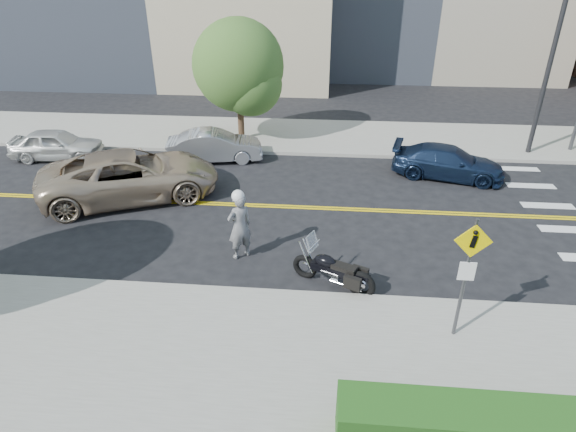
# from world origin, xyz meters

# --- Properties ---
(ground_plane) EXTENTS (120.00, 120.00, 0.00)m
(ground_plane) POSITION_xyz_m (0.00, 0.00, 0.00)
(ground_plane) COLOR black
(ground_plane) RESTS_ON ground
(sidewalk_near) EXTENTS (60.00, 5.00, 0.15)m
(sidewalk_near) POSITION_xyz_m (0.00, -7.50, 0.07)
(sidewalk_near) COLOR #9E9B91
(sidewalk_near) RESTS_ON ground_plane
(sidewalk_far) EXTENTS (60.00, 5.00, 0.15)m
(sidewalk_far) POSITION_xyz_m (0.00, 7.50, 0.07)
(sidewalk_far) COLOR #9E9B91
(sidewalk_far) RESTS_ON ground_plane
(traffic_light) EXTENTS (0.28, 4.50, 7.00)m
(traffic_light) POSITION_xyz_m (10.00, 5.08, 4.67)
(traffic_light) COLOR black
(traffic_light) RESTS_ON sidewalk_far
(pedestrian_sign) EXTENTS (0.78, 0.08, 3.00)m
(pedestrian_sign) POSITION_xyz_m (4.20, -6.31, 1.96)
(pedestrian_sign) COLOR #4C4C51
(pedestrian_sign) RESTS_ON sidewalk_near
(motorcyclist) EXTENTS (0.88, 0.84, 2.16)m
(motorcyclist) POSITION_xyz_m (-1.28, -3.31, 1.07)
(motorcyclist) COLOR #B2B3B8
(motorcyclist) RESTS_ON ground
(motorcycle) EXTENTS (2.38, 1.59, 1.40)m
(motorcycle) POSITION_xyz_m (1.42, -4.51, 0.70)
(motorcycle) COLOR black
(motorcycle) RESTS_ON ground
(suv) EXTENTS (6.85, 5.12, 1.73)m
(suv) POSITION_xyz_m (-5.90, 0.26, 0.86)
(suv) COLOR tan
(suv) RESTS_ON ground
(parked_car_white) EXTENTS (3.98, 1.96, 1.31)m
(parked_car_white) POSITION_xyz_m (-10.59, 3.73, 0.65)
(parked_car_white) COLOR silver
(parked_car_white) RESTS_ON ground
(parked_car_silver) EXTENTS (4.22, 2.18, 1.33)m
(parked_car_silver) POSITION_xyz_m (-3.71, 4.11, 0.66)
(parked_car_silver) COLOR #9A9CA1
(parked_car_silver) RESTS_ON ground
(parked_car_blue) EXTENTS (4.61, 2.69, 1.25)m
(parked_car_blue) POSITION_xyz_m (5.89, 3.20, 0.63)
(parked_car_blue) COLOR #162542
(parked_car_blue) RESTS_ON ground
(tree_far_a) EXTENTS (4.09, 4.09, 5.59)m
(tree_far_a) POSITION_xyz_m (-3.01, 6.68, 3.54)
(tree_far_a) COLOR #382619
(tree_far_a) RESTS_ON ground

